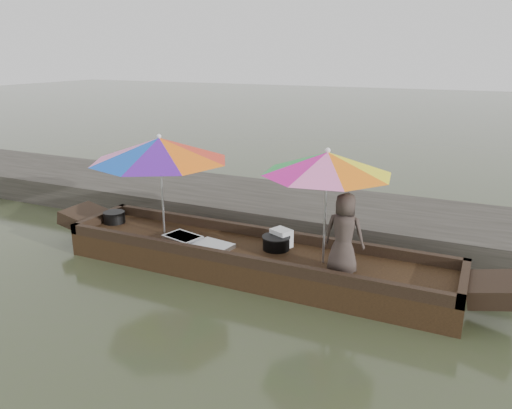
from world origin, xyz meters
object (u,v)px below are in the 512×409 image
at_px(charcoal_grill, 276,243).
at_px(supply_bag, 281,238).
at_px(umbrella_bow, 162,186).
at_px(umbrella_stern, 325,207).
at_px(boat_hull, 253,261).
at_px(cooking_pot, 114,217).
at_px(vendor, 344,233).
at_px(tray_scallop, 213,246).
at_px(tray_crayfish, 183,239).

height_order(charcoal_grill, supply_bag, supply_bag).
distance_m(umbrella_bow, umbrella_stern, 2.56).
bearing_deg(charcoal_grill, boat_hull, -148.96).
bearing_deg(cooking_pot, boat_hull, -2.41).
bearing_deg(boat_hull, vendor, -7.61).
distance_m(cooking_pot, umbrella_stern, 3.69).
bearing_deg(supply_bag, vendor, -24.80).
relative_size(boat_hull, supply_bag, 20.27).
distance_m(boat_hull, tray_scallop, 0.61).
bearing_deg(vendor, supply_bag, -22.88).
bearing_deg(umbrella_stern, charcoal_grill, 167.23).
bearing_deg(charcoal_grill, umbrella_bow, -174.58).
bearing_deg(umbrella_bow, boat_hull, 0.00).
xyz_separation_m(boat_hull, cooking_pot, (-2.59, 0.11, 0.27)).
bearing_deg(charcoal_grill, cooking_pot, -178.77).
height_order(charcoal_grill, umbrella_stern, umbrella_stern).
bearing_deg(umbrella_bow, cooking_pot, 174.18).
height_order(tray_crayfish, charcoal_grill, charcoal_grill).
distance_m(cooking_pot, vendor, 3.97).
bearing_deg(umbrella_bow, charcoal_grill, 5.42).
distance_m(vendor, umbrella_stern, 0.44).
xyz_separation_m(boat_hull, umbrella_bow, (-1.52, 0.00, 0.95)).
distance_m(tray_scallop, vendor, 1.96).
bearing_deg(tray_scallop, supply_bag, 28.70).
height_order(tray_scallop, vendor, vendor).
bearing_deg(cooking_pot, tray_crayfish, -9.56).
xyz_separation_m(umbrella_bow, umbrella_stern, (2.56, 0.00, 0.00)).
xyz_separation_m(cooking_pot, umbrella_stern, (3.63, -0.11, 0.68)).
distance_m(tray_scallop, supply_bag, 0.98).
bearing_deg(tray_crayfish, boat_hull, 7.47).
bearing_deg(vendor, umbrella_stern, -28.08).
bearing_deg(tray_scallop, cooking_pot, 172.24).
height_order(cooking_pot, supply_bag, supply_bag).
height_order(tray_scallop, umbrella_bow, umbrella_bow).
bearing_deg(vendor, umbrella_bow, -1.69).
distance_m(boat_hull, umbrella_bow, 1.79).
distance_m(tray_scallop, umbrella_bow, 1.23).
bearing_deg(tray_scallop, vendor, -0.35).
bearing_deg(cooking_pot, supply_bag, 3.79).
relative_size(cooking_pot, tray_crayfish, 0.65).
height_order(boat_hull, supply_bag, supply_bag).
distance_m(cooking_pot, supply_bag, 2.90).
height_order(tray_scallop, supply_bag, supply_bag).
bearing_deg(boat_hull, supply_bag, 44.25).
xyz_separation_m(tray_scallop, supply_bag, (0.86, 0.47, 0.10)).
distance_m(cooking_pot, charcoal_grill, 2.87).
relative_size(tray_crayfish, umbrella_bow, 0.26).
bearing_deg(boat_hull, tray_scallop, -162.92).
distance_m(charcoal_grill, supply_bag, 0.14).
bearing_deg(charcoal_grill, vendor, -18.23).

